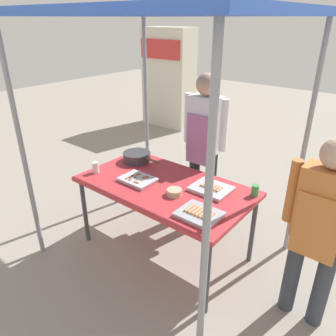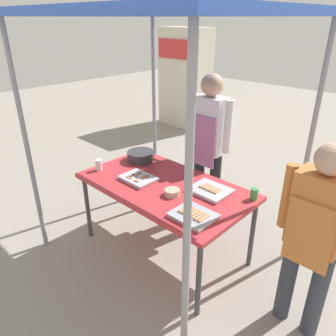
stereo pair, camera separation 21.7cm
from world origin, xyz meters
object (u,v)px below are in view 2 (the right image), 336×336
at_px(condiment_bowl, 172,192).
at_px(cooking_wok, 141,156).
at_px(tray_grilled_sausages, 210,190).
at_px(vendor_woman, 209,139).
at_px(drink_cup_by_wok, 99,165).
at_px(drink_cup_near_edge, 254,194).
at_px(stall_table, 164,189).
at_px(tray_pork_links, 194,215).
at_px(tray_meat_skewers, 138,178).
at_px(neighbor_stall_left, 185,78).
at_px(customer_nearby, 315,230).

bearing_deg(condiment_bowl, cooking_wok, 157.01).
height_order(tray_grilled_sausages, vendor_woman, vendor_woman).
bearing_deg(drink_cup_by_wok, drink_cup_near_edge, 21.71).
bearing_deg(stall_table, cooking_wok, 158.34).
height_order(tray_pork_links, drink_cup_near_edge, drink_cup_near_edge).
relative_size(tray_grilled_sausages, drink_cup_near_edge, 3.44).
distance_m(tray_meat_skewers, cooking_wok, 0.47).
relative_size(tray_pork_links, condiment_bowl, 2.45).
bearing_deg(neighbor_stall_left, tray_grilled_sausages, -46.13).
xyz_separation_m(tray_meat_skewers, neighbor_stall_left, (-2.41, 3.45, 0.23)).
bearing_deg(drink_cup_near_edge, neighbor_stall_left, 138.38).
bearing_deg(tray_meat_skewers, drink_cup_near_edge, 24.44).
relative_size(condiment_bowl, vendor_woman, 0.08).
distance_m(vendor_woman, customer_nearby, 1.55).
bearing_deg(neighbor_stall_left, tray_meat_skewers, -55.09).
bearing_deg(drink_cup_by_wok, tray_grilled_sausages, 20.65).
bearing_deg(customer_nearby, tray_grilled_sausages, 173.31).
bearing_deg(customer_nearby, stall_table, -177.22).
bearing_deg(tray_meat_skewers, drink_cup_by_wok, -164.55).
height_order(drink_cup_by_wok, neighbor_stall_left, neighbor_stall_left).
xyz_separation_m(tray_meat_skewers, customer_nearby, (1.57, 0.17, 0.10)).
bearing_deg(drink_cup_by_wok, stall_table, 18.73).
xyz_separation_m(tray_grilled_sausages, tray_pork_links, (0.15, -0.41, 0.00)).
relative_size(stall_table, cooking_wok, 3.53).
height_order(stall_table, condiment_bowl, condiment_bowl).
bearing_deg(vendor_woman, drink_cup_by_wok, 56.74).
bearing_deg(condiment_bowl, neighbor_stall_left, 129.54).
xyz_separation_m(condiment_bowl, customer_nearby, (1.15, 0.16, 0.09)).
relative_size(cooking_wok, customer_nearby, 0.31).
distance_m(tray_grilled_sausages, drink_cup_near_edge, 0.38).
relative_size(stall_table, drink_cup_near_edge, 16.12).
bearing_deg(tray_meat_skewers, condiment_bowl, 1.85).
xyz_separation_m(stall_table, tray_grilled_sausages, (0.39, 0.17, 0.07)).
height_order(customer_nearby, neighbor_stall_left, neighbor_stall_left).
bearing_deg(cooking_wok, vendor_woman, 44.54).
bearing_deg(stall_table, vendor_woman, 94.42).
height_order(drink_cup_near_edge, drink_cup_by_wok, drink_cup_by_wok).
bearing_deg(cooking_wok, tray_grilled_sausages, -3.07).
height_order(stall_table, drink_cup_near_edge, drink_cup_near_edge).
bearing_deg(tray_pork_links, stall_table, 156.66).
height_order(cooking_wok, neighbor_stall_left, neighbor_stall_left).
height_order(cooking_wok, condiment_bowl, cooking_wok).
bearing_deg(stall_table, drink_cup_by_wok, -161.27).
bearing_deg(drink_cup_near_edge, drink_cup_by_wok, -158.29).
height_order(cooking_wok, customer_nearby, customer_nearby).
distance_m(tray_meat_skewers, neighbor_stall_left, 4.21).
bearing_deg(vendor_woman, neighbor_stall_left, -45.18).
distance_m(stall_table, tray_grilled_sausages, 0.44).
bearing_deg(tray_meat_skewers, tray_pork_links, -9.07).
xyz_separation_m(tray_meat_skewers, condiment_bowl, (0.43, 0.01, 0.01)).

